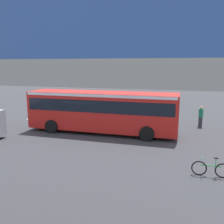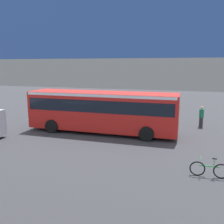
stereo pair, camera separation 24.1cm
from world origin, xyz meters
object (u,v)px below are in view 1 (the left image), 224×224
city_bus (102,109)px  bicycle_green (211,169)px  traffic_sign (171,104)px  pedestrian (201,117)px

city_bus → bicycle_green: size_ratio=6.52×
city_bus → traffic_sign: city_bus is taller
bicycle_green → pedestrian: bearing=-90.8°
traffic_sign → city_bus: bearing=35.3°
pedestrian → traffic_sign: 2.65m
pedestrian → bicycle_green: bearing=89.2°
city_bus → traffic_sign: bearing=-144.7°
pedestrian → traffic_sign: size_ratio=0.64×
city_bus → pedestrian: bearing=-152.5°
city_bus → bicycle_green: (-7.37, 5.93, -1.51)m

